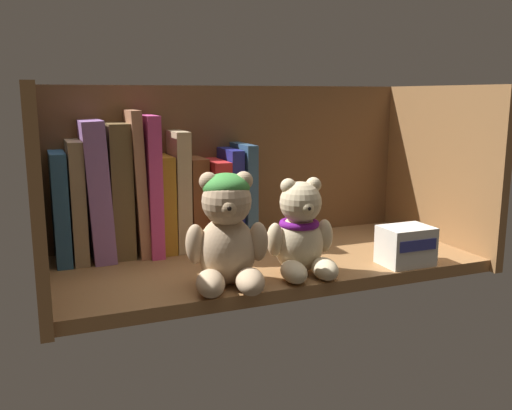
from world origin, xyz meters
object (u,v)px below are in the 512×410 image
Objects in this scene: book_1 at (76,200)px; book_7 at (178,190)px; book_0 at (59,206)px; teddy_bear_smaller at (301,234)px; book_5 at (148,184)px; book_10 at (228,196)px; teddy_bear_larger at (227,233)px; book_8 at (195,202)px; book_9 at (212,202)px; book_2 at (95,189)px; book_11 at (240,193)px; book_4 at (135,182)px; small_product_box at (406,246)px; book_3 at (118,189)px; book_6 at (163,202)px.

book_7 is (17.29, -0.00, 0.52)cm from book_1.
teddy_bear_smaller is (33.40, -21.92, -2.75)cm from book_0.
book_1 is 17.30cm from book_7.
book_10 is at bearing 0.00° from book_5.
teddy_bear_larger is at bearing -46.85° from book_0.
book_8 is 3.34cm from book_9.
book_2 is 23.60cm from book_10.
book_5 is 17.10cm from book_11.
book_7 is 3.85cm from book_8.
book_9 is at bearing -0.00° from book_0.
book_4 is (9.88, -0.00, 2.35)cm from book_1.
book_5 is at bearing -180.00° from book_10.
book_1 is at bearing 180.00° from book_9.
book_9 is 34.98cm from small_product_box.
book_3 is at bearing 180.00° from book_9.
book_6 is at bearing -180.00° from book_10.
teddy_bear_larger is at bearing -102.42° from book_9.
book_4 is 1.33× the size of book_11.
book_10 is 33.07cm from small_product_box.
book_1 is at bearing 180.00° from book_4.
teddy_bear_smaller is (10.43, -21.92, -1.77)cm from book_8.
book_2 is 1.31× the size of book_10.
small_product_box is (51.36, -23.95, -5.94)cm from book_0.
book_5 is 29.29cm from teddy_bear_smaller.
book_1 is 1.21× the size of teddy_bear_larger.
book_4 is at bearing 180.00° from book_9.
book_8 is 0.88× the size of book_11.
book_3 reaches higher than teddy_bear_larger.
book_0 is at bearing 180.00° from book_2.
book_2 reaches higher than book_1.
book_8 is at bearing 0.00° from book_5.
book_6 is at bearing -180.00° from book_11.
book_10 is at bearing 0.00° from book_1.
book_1 reaches higher than book_11.
small_product_box is at bearing -47.32° from book_10.
book_4 is 1.66× the size of teddy_bear_smaller.
book_5 is 5.35cm from book_7.
book_0 is at bearing 180.00° from book_7.
book_7 reaches higher than small_product_box.
book_4 is 6.13cm from book_6.
book_3 is at bearing 150.14° from small_product_box.
book_2 is 0.97× the size of book_5.
book_9 is 3.11cm from book_10.
small_product_box is at bearing -43.72° from book_9.
book_8 is (8.20, 0.00, -3.77)cm from book_5.
book_0 is at bearing -180.00° from book_10.
book_6 is 1.14× the size of teddy_bear_smaller.
book_11 is 25.02cm from teddy_bear_larger.
book_11 reaches higher than book_0.
book_7 is 1.29× the size of book_8.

